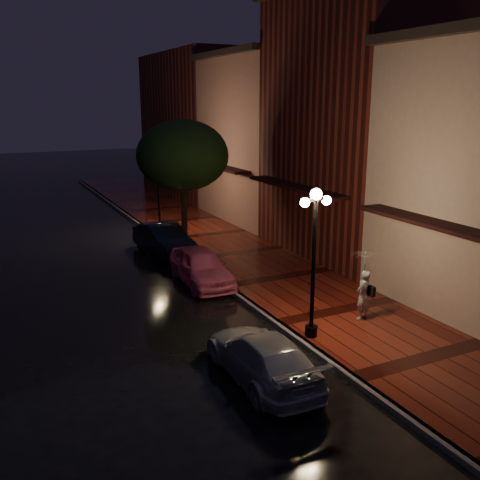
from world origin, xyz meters
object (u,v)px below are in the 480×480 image
pink_car (201,266)px  silver_car (262,357)px  parking_meter (312,292)px  streetlamp_far (158,185)px  woman_with_umbrella (364,274)px  streetlamp_near (314,255)px  navy_car (164,240)px  street_tree (183,158)px

pink_car → silver_car: pink_car is taller
silver_car → parking_meter: parking_meter is taller
streetlamp_far → pink_car: 8.27m
pink_car → woman_with_umbrella: bearing=-58.8°
streetlamp_near → silver_car: (-2.32, -1.29, -2.00)m
streetlamp_near → pink_car: bearing=99.0°
navy_car → pink_car: bearing=-95.4°
streetlamp_far → silver_car: 15.60m
navy_car → woman_with_umbrella: woman_with_umbrella is taller
pink_car → silver_car: (-1.37, -7.31, -0.08)m
street_tree → silver_car: (-2.57, -12.29, -3.64)m
streetlamp_near → silver_car: size_ratio=1.04×
street_tree → silver_car: 13.07m
street_tree → parking_meter: street_tree is taller
street_tree → streetlamp_near: bearing=-91.3°
woman_with_umbrella → parking_meter: size_ratio=1.49×
streetlamp_near → silver_car: 3.32m
parking_meter → woman_with_umbrella: bearing=-0.8°
streetlamp_far → parking_meter: 13.13m
street_tree → silver_car: size_ratio=1.40×
silver_car → navy_car: bearing=-95.3°
navy_car → woman_with_umbrella: size_ratio=1.91×
silver_car → woman_with_umbrella: bearing=-158.4°
silver_car → woman_with_umbrella: size_ratio=1.88×
streetlamp_far → pink_car: size_ratio=1.07×
silver_car → parking_meter: size_ratio=2.80×
streetlamp_near → pink_car: 6.38m
navy_car → parking_meter: (1.60, -9.45, 0.35)m
streetlamp_far → woman_with_umbrella: size_ratio=1.95×
pink_car → navy_car: 4.41m
woman_with_umbrella → navy_car: bearing=-92.4°
street_tree → silver_car: street_tree is taller
streetlamp_near → woman_with_umbrella: (2.11, 0.34, -0.99)m
navy_car → parking_meter: size_ratio=2.84×
navy_car → silver_car: navy_car is taller
pink_car → navy_car: size_ratio=0.95×
streetlamp_far → street_tree: (0.26, -3.01, 1.64)m
streetlamp_near → streetlamp_far: same height
streetlamp_near → parking_meter: (0.65, 0.98, -1.55)m
pink_car → woman_with_umbrella: size_ratio=1.82×
pink_car → woman_with_umbrella: 6.51m
woman_with_umbrella → pink_car: bearing=-80.9°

